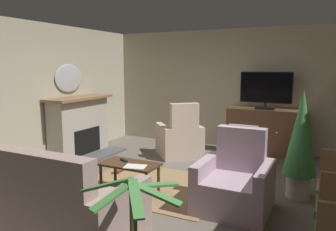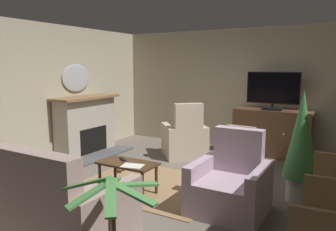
# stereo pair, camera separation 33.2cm
# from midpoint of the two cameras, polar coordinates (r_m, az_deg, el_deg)

# --- Properties ---
(ground_plane) EXTENTS (6.28, 6.57, 0.04)m
(ground_plane) POSITION_cam_midpoint_polar(r_m,az_deg,el_deg) (5.10, -1.38, -13.03)
(ground_plane) COLOR #665B51
(wall_back) EXTENTS (6.28, 0.10, 2.67)m
(wall_back) POSITION_cam_midpoint_polar(r_m,az_deg,el_deg) (7.57, 9.38, 4.55)
(wall_back) COLOR #B2A88E
(wall_back) RESTS_ON ground_plane
(wall_left) EXTENTS (0.10, 6.57, 2.67)m
(wall_left) POSITION_cam_midpoint_polar(r_m,az_deg,el_deg) (6.63, -24.14, 3.33)
(wall_left) COLOR #B2A88E
(wall_left) RESTS_ON ground_plane
(rug_central) EXTENTS (2.16, 1.69, 0.01)m
(rug_central) POSITION_cam_midpoint_polar(r_m,az_deg,el_deg) (5.28, -4.54, -12.00)
(rug_central) COLOR #8E704C
(rug_central) RESTS_ON ground_plane
(fireplace) EXTENTS (0.90, 1.59, 1.23)m
(fireplace) POSITION_cam_midpoint_polar(r_m,az_deg,el_deg) (7.11, -16.38, -2.05)
(fireplace) COLOR #4C4C51
(fireplace) RESTS_ON ground_plane
(wall_mirror_oval) EXTENTS (0.06, 0.77, 0.58)m
(wall_mirror_oval) POSITION_cam_midpoint_polar(r_m,az_deg,el_deg) (7.17, -18.19, 6.20)
(wall_mirror_oval) COLOR #B2B7BF
(tv_cabinet) EXTENTS (1.54, 0.46, 0.97)m
(tv_cabinet) POSITION_cam_midpoint_polar(r_m,az_deg,el_deg) (7.14, 15.18, -2.97)
(tv_cabinet) COLOR #402A1C
(tv_cabinet) RESTS_ON ground_plane
(television) EXTENTS (1.04, 0.20, 0.78)m
(television) POSITION_cam_midpoint_polar(r_m,az_deg,el_deg) (6.97, 15.39, 4.37)
(television) COLOR black
(television) RESTS_ON tv_cabinet
(coffee_table) EXTENTS (0.87, 0.46, 0.47)m
(coffee_table) POSITION_cam_midpoint_polar(r_m,az_deg,el_deg) (4.86, -8.72, -9.00)
(coffee_table) COLOR #422B19
(coffee_table) RESTS_ON ground_plane
(tv_remote) EXTENTS (0.17, 0.13, 0.02)m
(tv_remote) POSITION_cam_midpoint_polar(r_m,az_deg,el_deg) (4.96, -9.62, -7.70)
(tv_remote) COLOR black
(tv_remote) RESTS_ON coffee_table
(folded_newspaper) EXTENTS (0.34, 0.29, 0.01)m
(folded_newspaper) POSITION_cam_midpoint_polar(r_m,az_deg,el_deg) (4.67, -7.79, -8.81)
(folded_newspaper) COLOR silver
(folded_newspaper) RESTS_ON coffee_table
(sofa_floral) EXTENTS (1.57, 0.94, 1.03)m
(sofa_floral) POSITION_cam_midpoint_polar(r_m,az_deg,el_deg) (3.89, -20.08, -15.01)
(sofa_floral) COLOR #A3897F
(sofa_floral) RESTS_ON ground_plane
(armchair_in_far_corner) EXTENTS (0.91, 0.88, 1.06)m
(armchair_in_far_corner) POSITION_cam_midpoint_polar(r_m,az_deg,el_deg) (4.42, 9.42, -11.79)
(armchair_in_far_corner) COLOR #AD93A3
(armchair_in_far_corner) RESTS_ON ground_plane
(armchair_facing_sofa) EXTENTS (1.19, 1.20, 1.14)m
(armchair_facing_sofa) POSITION_cam_midpoint_polar(r_m,az_deg,el_deg) (6.80, 0.68, -4.22)
(armchair_facing_sofa) COLOR #C6B29E
(armchair_facing_sofa) RESTS_ON ground_plane
(potted_plant_small_fern_corner) EXTENTS (0.46, 0.46, 1.55)m
(potted_plant_small_fern_corner) POSITION_cam_midpoint_polar(r_m,az_deg,el_deg) (4.87, 20.37, -3.94)
(potted_plant_small_fern_corner) COLOR beige
(potted_plant_small_fern_corner) RESTS_ON ground_plane
(cat) EXTENTS (0.29, 0.70, 0.19)m
(cat) POSITION_cam_midpoint_polar(r_m,az_deg,el_deg) (6.01, -9.68, -8.63)
(cat) COLOR tan
(cat) RESTS_ON ground_plane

